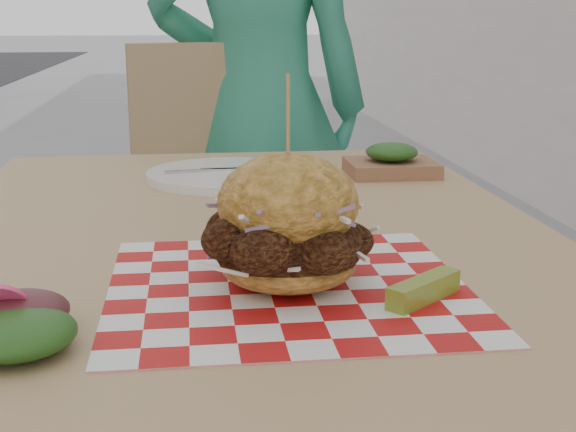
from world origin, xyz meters
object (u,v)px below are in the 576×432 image
at_px(patio_table, 242,290).
at_px(sandwich, 288,230).
at_px(diner, 258,105).
at_px(patio_chair, 209,206).

bearing_deg(patio_table, sandwich, -81.63).
relative_size(diner, patio_chair, 1.66).
xyz_separation_m(diner, sandwich, (-0.09, -1.32, 0.02)).
height_order(diner, sandwich, diner).
height_order(diner, patio_chair, diner).
bearing_deg(sandwich, diner, 86.25).
height_order(patio_chair, sandwich, sandwich).
distance_m(patio_chair, sandwich, 1.22).
height_order(patio_table, sandwich, sandwich).
distance_m(diner, patio_chair, 0.30).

